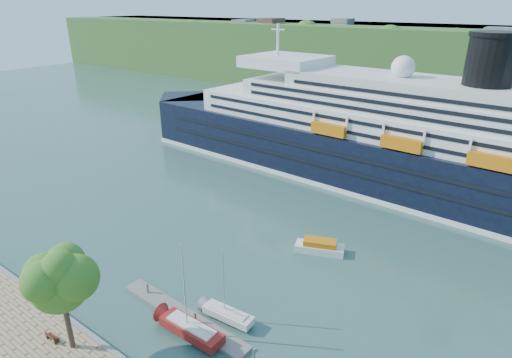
{
  "coord_description": "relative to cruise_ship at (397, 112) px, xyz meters",
  "views": [
    {
      "loc": [
        32.88,
        -16.95,
        31.79
      ],
      "look_at": [
        -2.36,
        30.0,
        7.45
      ],
      "focal_mm": 30.0,
      "sensor_mm": 36.0,
      "label": 1
    }
  ],
  "objects": [
    {
      "name": "floating_pontoon",
      "position": [
        -4.43,
        -48.58,
        -13.78
      ],
      "size": [
        18.05,
        2.81,
        0.4
      ],
      "primitive_type": null,
      "rotation": [
        0.0,
        0.0,
        -0.03
      ],
      "color": "gray",
      "rests_on": "ground"
    },
    {
      "name": "quay_coping",
      "position": [
        -8.54,
        -56.88,
        -12.83
      ],
      "size": [
        220.0,
        0.5,
        0.3
      ],
      "primitive_type": "cube",
      "color": "slate",
      "rests_on": "promenade"
    },
    {
      "name": "tender_launch",
      "position": [
        1.01,
        -28.0,
        -13.05
      ],
      "size": [
        7.06,
        4.64,
        1.85
      ],
      "primitive_type": null,
      "rotation": [
        0.0,
        0.0,
        0.39
      ],
      "color": "#D06B0C",
      "rests_on": "ground"
    },
    {
      "name": "promenade_tree",
      "position": [
        -9.03,
        -58.7,
        -7.02
      ],
      "size": [
        7.19,
        7.19,
        11.91
      ],
      "primitive_type": null,
      "color": "#316119",
      "rests_on": "promenade"
    },
    {
      "name": "far_hillside",
      "position": [
        -8.54,
        88.32,
        -1.98
      ],
      "size": [
        400.0,
        50.0,
        24.0
      ],
      "primitive_type": "cube",
      "color": "#315723",
      "rests_on": "ground"
    },
    {
      "name": "cruise_ship",
      "position": [
        0.0,
        0.0,
        0.0
      ],
      "size": [
        125.09,
        22.94,
        27.95
      ],
      "primitive_type": null,
      "rotation": [
        0.0,
        0.0,
        -0.04
      ],
      "color": "black",
      "rests_on": "ground"
    },
    {
      "name": "sailboat_white_far",
      "position": [
        -0.05,
        -46.09,
        -9.83
      ],
      "size": [
        6.55,
        2.31,
        8.29
      ],
      "primitive_type": null,
      "rotation": [
        0.0,
        0.0,
        0.08
      ],
      "color": "silver",
      "rests_on": "ground"
    },
    {
      "name": "park_bench",
      "position": [
        -11.32,
        -59.42,
        -12.46
      ],
      "size": [
        1.64,
        0.75,
        1.03
      ],
      "primitive_type": null,
      "rotation": [
        0.0,
        0.0,
        0.06
      ],
      "color": "#4F2816",
      "rests_on": "promenade"
    },
    {
      "name": "sailboat_red",
      "position": [
        -1.41,
        -50.24,
        -8.78
      ],
      "size": [
        8.09,
        2.37,
        10.4
      ],
      "primitive_type": null,
      "rotation": [
        0.0,
        0.0,
        0.02
      ],
      "color": "maroon",
      "rests_on": "ground"
    },
    {
      "name": "ground",
      "position": [
        -8.54,
        -56.68,
        -13.98
      ],
      "size": [
        400.0,
        400.0,
        0.0
      ],
      "primitive_type": "plane",
      "color": "#2E5349",
      "rests_on": "ground"
    }
  ]
}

